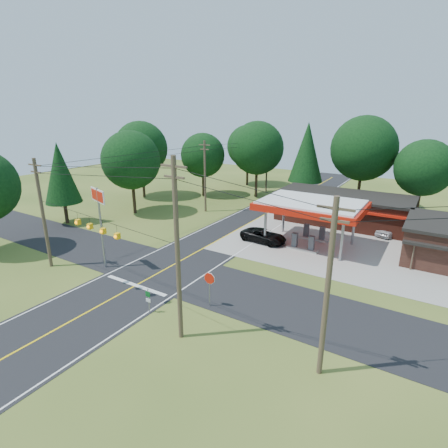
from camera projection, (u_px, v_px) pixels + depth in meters
The scene contains 18 objects.
ground at pixel (165, 270), 31.80m from camera, with size 120.00×120.00×0.00m, color #435B20.
main_highway at pixel (165, 270), 31.80m from camera, with size 8.00×120.00×0.02m, color black.
cross_road at pixel (165, 269), 31.80m from camera, with size 70.00×7.00×0.02m, color black.
lane_center_yellow at pixel (165, 269), 31.79m from camera, with size 0.15×110.00×0.00m, color yellow.
gas_canopy at pixel (311, 207), 36.45m from camera, with size 10.60×7.40×4.88m.
convenience_store at pixel (343, 208), 44.73m from camera, with size 16.40×7.55×3.80m.
utility_pole_near_right at pixel (177, 250), 20.54m from camera, with size 1.80×0.30×11.50m.
utility_pole_near_left at pixel (43, 212), 30.95m from camera, with size 1.80×0.30×10.00m.
utility_pole_far_left at pixel (205, 175), 48.76m from camera, with size 1.80×0.30×10.00m.
utility_pole_right_b at pixel (328, 288), 17.70m from camera, with size 1.80×0.30×10.00m.
utility_pole_north at pixel (267, 165), 61.87m from camera, with size 0.30×0.30×9.50m.
overhead_beacons at pixel (95, 219), 25.55m from camera, with size 17.04×2.04×1.03m.
treeline_backdrop at pixel (282, 159), 48.46m from camera, with size 70.27×51.59×13.30m.
suv_car at pixel (263, 236), 38.34m from camera, with size 5.10×5.10×1.42m, color black.
sedan_car at pixel (390, 229), 40.45m from camera, with size 4.42×4.42×1.51m, color silver.
big_stop_sign at pixel (99, 208), 30.57m from camera, with size 2.67×0.93×7.49m.
octagonal_stop_sign at pixel (209, 281), 25.20m from camera, with size 0.95×0.10×2.76m.
route_sign_post at pixel (148, 299), 24.68m from camera, with size 0.39×0.10×1.92m.
Camera 1 is at (19.92, -21.72, 13.75)m, focal length 28.00 mm.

